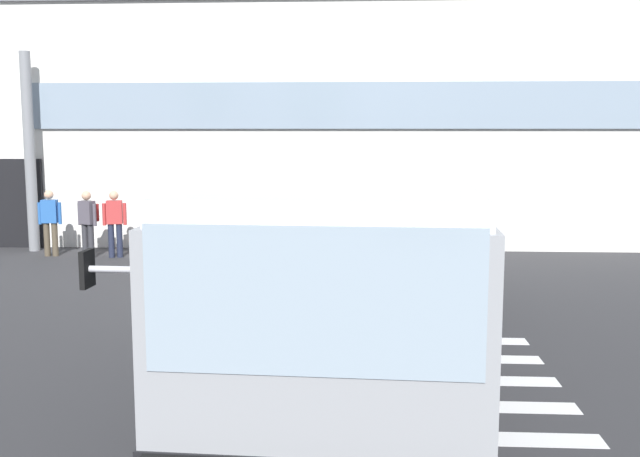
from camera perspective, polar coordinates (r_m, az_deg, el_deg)
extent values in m
cube|color=#2B2B2D|center=(13.86, -3.81, -5.68)|extent=(80.00, 90.00, 0.02)
cube|color=silver|center=(8.04, 5.46, -15.70)|extent=(4.40, 0.36, 0.01)
cube|color=silver|center=(8.88, 5.24, -13.39)|extent=(4.40, 0.36, 0.01)
cube|color=silver|center=(9.72, 5.06, -11.49)|extent=(4.40, 0.36, 0.01)
cube|color=silver|center=(10.58, 4.91, -9.88)|extent=(4.40, 0.36, 0.01)
cube|color=silver|center=(11.44, 4.78, -8.52)|extent=(4.40, 0.36, 0.01)
cube|color=silver|center=(25.43, -0.53, 7.82)|extent=(22.63, 12.00, 6.49)
cube|color=#56565B|center=(25.67, -0.54, 15.43)|extent=(22.83, 12.20, 0.30)
cube|color=black|center=(21.63, -22.81, 1.81)|extent=(1.80, 0.16, 2.40)
cube|color=gray|center=(19.36, 1.27, 9.50)|extent=(16.63, 0.10, 1.20)
cylinder|color=slate|center=(20.68, -21.54, 5.48)|extent=(0.28, 0.28, 5.17)
cube|color=gray|center=(10.65, 2.86, -1.87)|extent=(3.08, 11.35, 2.15)
cube|color=black|center=(10.81, 2.83, -6.05)|extent=(3.12, 11.39, 0.55)
cube|color=silver|center=(10.52, 2.90, 4.45)|extent=(2.97, 11.14, 0.20)
cube|color=#8C9EAD|center=(5.09, -0.55, -5.59)|extent=(2.35, 0.23, 1.05)
cube|color=#8C9EAD|center=(10.89, 9.78, 0.90)|extent=(0.51, 10.03, 0.95)
cube|color=#8C9EAD|center=(11.02, -3.78, 1.07)|extent=(0.51, 10.03, 0.95)
cube|color=black|center=(5.02, -0.56, -1.65)|extent=(2.15, 0.20, 0.28)
cylinder|color=#B7B7BF|center=(5.61, -15.69, -3.06)|extent=(0.40, 0.07, 0.05)
cube|color=black|center=(5.69, -17.57, -2.99)|extent=(0.05, 0.20, 0.28)
cylinder|color=black|center=(7.22, 10.73, -14.36)|extent=(0.35, 1.01, 1.00)
cylinder|color=black|center=(7.40, -8.28, -13.74)|extent=(0.35, 1.01, 1.00)
cylinder|color=black|center=(13.20, 8.52, -4.16)|extent=(0.35, 1.01, 1.00)
cylinder|color=black|center=(13.30, -1.67, -3.98)|extent=(0.35, 1.01, 1.00)
cylinder|color=black|center=(14.48, 8.30, -3.10)|extent=(0.35, 1.01, 1.00)
cylinder|color=black|center=(14.57, -0.99, -2.95)|extent=(0.35, 1.01, 1.00)
cylinder|color=#4C4233|center=(19.79, -19.81, -0.80)|extent=(0.15, 0.15, 0.85)
cylinder|color=#4C4233|center=(19.85, -20.36, -0.80)|extent=(0.15, 0.15, 0.85)
cube|color=#2659A5|center=(19.73, -20.18, 1.25)|extent=(0.40, 0.25, 0.58)
sphere|color=tan|center=(19.69, -20.24, 2.47)|extent=(0.23, 0.23, 0.23)
cylinder|color=#2659A5|center=(19.66, -19.48, 1.12)|extent=(0.09, 0.09, 0.55)
cylinder|color=#2659A5|center=(19.81, -20.86, 1.10)|extent=(0.09, 0.09, 0.55)
cylinder|color=#2D2D33|center=(19.19, -17.28, -0.94)|extent=(0.15, 0.15, 0.85)
cylinder|color=#2D2D33|center=(19.33, -17.70, -0.90)|extent=(0.15, 0.15, 0.85)
cube|color=#4C4751|center=(19.17, -17.58, 1.19)|extent=(0.44, 0.36, 0.58)
sphere|color=tan|center=(19.13, -17.63, 2.44)|extent=(0.23, 0.23, 0.23)
cylinder|color=#4C4751|center=(19.00, -17.04, 1.01)|extent=(0.09, 0.09, 0.55)
cylinder|color=#4C4751|center=(19.35, -18.10, 1.08)|extent=(0.09, 0.09, 0.55)
cube|color=maroon|center=(19.29, -17.22, 1.19)|extent=(0.35, 0.29, 0.44)
cylinder|color=#1E2338|center=(19.11, -15.24, -0.90)|extent=(0.15, 0.15, 0.85)
cylinder|color=#1E2338|center=(19.14, -15.84, -0.91)|extent=(0.15, 0.15, 0.85)
cube|color=#B23333|center=(19.04, -15.62, 1.23)|extent=(0.42, 0.29, 0.58)
sphere|color=tan|center=(18.99, -15.66, 2.48)|extent=(0.23, 0.23, 0.23)
cylinder|color=#B23333|center=(19.01, -14.86, 1.09)|extent=(0.09, 0.09, 0.55)
cylinder|color=#B23333|center=(19.07, -16.36, 1.06)|extent=(0.09, 0.09, 0.55)
cylinder|color=yellow|center=(17.22, 0.50, -1.47)|extent=(0.18, 0.18, 0.90)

